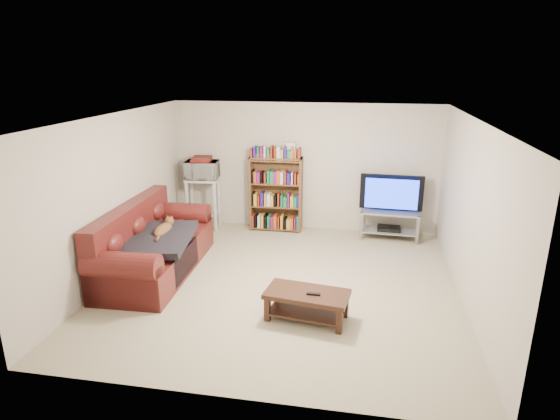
% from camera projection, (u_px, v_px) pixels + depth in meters
% --- Properties ---
extents(floor, '(5.00, 5.00, 0.00)m').
position_uv_depth(floor, '(282.00, 283.00, 6.85)').
color(floor, '#BEB28D').
rests_on(floor, ground).
extents(ceiling, '(5.00, 5.00, 0.00)m').
position_uv_depth(ceiling, '(282.00, 118.00, 6.13)').
color(ceiling, white).
rests_on(ceiling, ground).
extents(wall_back, '(5.00, 0.00, 5.00)m').
position_uv_depth(wall_back, '(305.00, 167.00, 8.84)').
color(wall_back, beige).
rests_on(wall_back, ground).
extents(wall_front, '(5.00, 0.00, 5.00)m').
position_uv_depth(wall_front, '(234.00, 286.00, 4.14)').
color(wall_front, beige).
rests_on(wall_front, ground).
extents(wall_left, '(0.00, 5.00, 5.00)m').
position_uv_depth(wall_left, '(116.00, 197.00, 6.91)').
color(wall_left, beige).
rests_on(wall_left, ground).
extents(wall_right, '(0.00, 5.00, 5.00)m').
position_uv_depth(wall_right, '(471.00, 215.00, 6.07)').
color(wall_right, beige).
rests_on(wall_right, ground).
extents(sofa, '(1.14, 2.49, 1.05)m').
position_uv_depth(sofa, '(151.00, 249.00, 7.17)').
color(sofa, '#581816').
rests_on(sofa, floor).
extents(blanket, '(1.09, 1.33, 0.20)m').
position_uv_depth(blanket, '(158.00, 239.00, 6.91)').
color(blanket, black).
rests_on(blanket, sofa).
extents(cat, '(0.29, 0.68, 0.20)m').
position_uv_depth(cat, '(163.00, 230.00, 7.10)').
color(cat, brown).
rests_on(cat, sofa).
extents(coffee_table, '(1.09, 0.66, 0.37)m').
position_uv_depth(coffee_table, '(307.00, 300.00, 5.84)').
color(coffee_table, '#341C12').
rests_on(coffee_table, floor).
extents(remote, '(0.17, 0.05, 0.02)m').
position_uv_depth(remote, '(313.00, 294.00, 5.73)').
color(remote, black).
rests_on(remote, coffee_table).
extents(tv_stand, '(1.07, 0.52, 0.52)m').
position_uv_depth(tv_stand, '(389.00, 220.00, 8.51)').
color(tv_stand, '#999EA3').
rests_on(tv_stand, floor).
extents(television, '(1.13, 0.21, 0.65)m').
position_uv_depth(television, '(391.00, 194.00, 8.36)').
color(television, black).
rests_on(television, tv_stand).
extents(dvd_player, '(0.43, 0.31, 0.06)m').
position_uv_depth(dvd_player, '(389.00, 228.00, 8.56)').
color(dvd_player, black).
rests_on(dvd_player, tv_stand).
extents(bookshelf, '(0.99, 0.32, 1.42)m').
position_uv_depth(bookshelf, '(276.00, 193.00, 8.84)').
color(bookshelf, brown).
rests_on(bookshelf, floor).
extents(shelf_clutter, '(0.72, 0.23, 0.28)m').
position_uv_depth(shelf_clutter, '(281.00, 152.00, 8.60)').
color(shelf_clutter, silver).
rests_on(shelf_clutter, bookshelf).
extents(microwave_stand, '(0.65, 0.50, 0.98)m').
position_uv_depth(microwave_stand, '(203.00, 196.00, 9.00)').
color(microwave_stand, silver).
rests_on(microwave_stand, floor).
extents(microwave, '(0.64, 0.47, 0.34)m').
position_uv_depth(microwave, '(202.00, 170.00, 8.84)').
color(microwave, silver).
rests_on(microwave, microwave_stand).
extents(game_boxes, '(0.39, 0.35, 0.05)m').
position_uv_depth(game_boxes, '(201.00, 160.00, 8.78)').
color(game_boxes, maroon).
rests_on(game_boxes, microwave).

